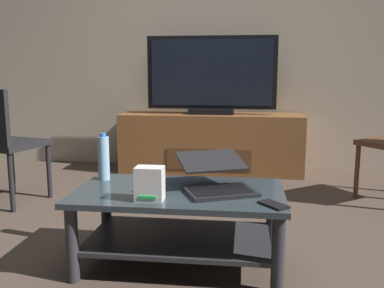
% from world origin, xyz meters
% --- Properties ---
extents(ground_plane, '(7.68, 7.68, 0.00)m').
position_xyz_m(ground_plane, '(0.00, 0.00, 0.00)').
color(ground_plane, '#4C3D33').
extents(back_wall, '(6.40, 0.12, 2.80)m').
position_xyz_m(back_wall, '(0.00, 2.33, 1.40)').
color(back_wall, '#B2A38C').
rests_on(back_wall, ground).
extents(coffee_table, '(1.05, 0.59, 0.39)m').
position_xyz_m(coffee_table, '(0.00, -0.06, 0.27)').
color(coffee_table, '#2D383D').
rests_on(coffee_table, ground).
extents(media_cabinet, '(1.75, 0.49, 0.57)m').
position_xyz_m(media_cabinet, '(-0.01, 2.01, 0.29)').
color(media_cabinet, brown).
rests_on(media_cabinet, ground).
extents(television, '(1.23, 0.20, 0.74)m').
position_xyz_m(television, '(-0.01, 1.99, 0.93)').
color(television, black).
rests_on(television, media_cabinet).
extents(side_chair, '(0.54, 0.54, 0.86)m').
position_xyz_m(side_chair, '(-1.45, 0.76, 0.49)').
color(side_chair, black).
rests_on(side_chair, ground).
extents(laptop, '(0.45, 0.48, 0.17)m').
position_xyz_m(laptop, '(0.19, -0.04, 0.45)').
color(laptop, black).
rests_on(laptop, coffee_table).
extents(router_box, '(0.13, 0.09, 0.16)m').
position_xyz_m(router_box, '(-0.11, -0.25, 0.47)').
color(router_box, white).
rests_on(router_box, coffee_table).
extents(water_bottle_near, '(0.06, 0.06, 0.26)m').
position_xyz_m(water_bottle_near, '(-0.44, 0.10, 0.52)').
color(water_bottle_near, '#99C6E5').
rests_on(water_bottle_near, coffee_table).
extents(cell_phone, '(0.14, 0.15, 0.01)m').
position_xyz_m(cell_phone, '(0.46, -0.26, 0.40)').
color(cell_phone, black).
rests_on(cell_phone, coffee_table).
extents(tv_remote, '(0.12, 0.16, 0.02)m').
position_xyz_m(tv_remote, '(-0.15, -0.07, 0.40)').
color(tv_remote, '#2D2D30').
rests_on(tv_remote, coffee_table).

